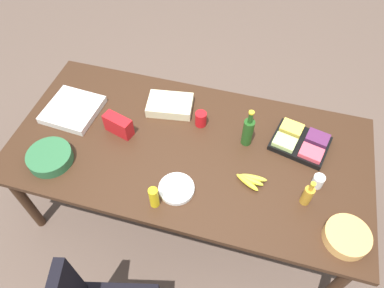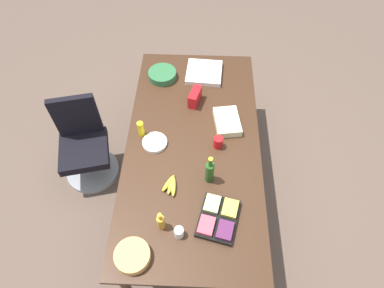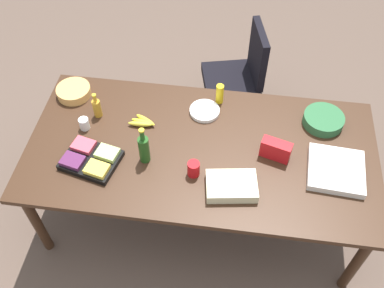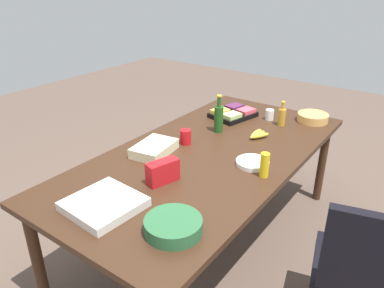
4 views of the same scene
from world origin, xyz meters
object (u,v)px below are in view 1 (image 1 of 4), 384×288
Objects in this scene: salad_bowl at (50,157)px; banana_bunch at (250,180)px; conference_table at (189,153)px; mustard_bottle at (154,197)px; paper_plate_stack at (177,189)px; pizza_box at (73,110)px; red_solo_cup at (201,119)px; dressing_bottle at (308,195)px; wine_bottle at (248,131)px; sheet_cake at (170,105)px; fruit_platter at (300,142)px; chip_bowl at (347,237)px; chip_bag_red at (118,125)px; paper_cup at (318,181)px.

banana_bunch is (1.28, 0.19, -0.01)m from salad_bowl.
conference_table is 0.49m from mustard_bottle.
paper_plate_stack is (0.02, -0.34, 0.08)m from conference_table.
pizza_box reaches higher than paper_plate_stack.
dressing_bottle reaches higher than red_solo_cup.
mustard_bottle is 0.61m from banana_bunch.
red_solo_cup is at bearing 81.46° from mustard_bottle.
mustard_bottle is 0.53× the size of wine_bottle.
paper_plate_stack is (0.25, -0.64, -0.02)m from sheet_cake.
salad_bowl is 0.69× the size of fruit_platter.
dressing_bottle is (1.01, -0.51, 0.04)m from sheet_cake.
mustard_bottle is at bearing -99.56° from conference_table.
conference_table is at bearing -53.03° from sheet_cake.
sheet_cake is 1.45× the size of paper_plate_stack.
wine_bottle is at bearing 141.15° from chip_bowl.
salad_bowl reaches higher than conference_table.
chip_bag_red is 1.23m from fruit_platter.
paper_cup is at bearing -24.18° from wine_bottle.
paper_cup is (1.34, -0.07, -0.03)m from chip_bag_red.
chip_bowl is at bearing -62.99° from fruit_platter.
sheet_cake reaches higher than banana_bunch.
conference_table is 6.67× the size of pizza_box.
paper_cup reaches higher than sheet_cake.
mustard_bottle is 0.79m from sheet_cake.
chip_bag_red is at bearing -170.32° from wine_bottle.
paper_cup is at bearing -1.18° from pizza_box.
dressing_bottle is at bearing 16.72° from mustard_bottle.
pizza_box is at bearing 98.10° from salad_bowl.
mustard_bottle reaches higher than paper_plate_stack.
chip_bag_red is 0.79× the size of chip_bowl.
mustard_bottle is 0.44× the size of pizza_box.
paper_cup is 0.28× the size of sheet_cake.
mustard_bottle is 0.55× the size of salad_bowl.
paper_plate_stack is at bearing 0.66° from salad_bowl.
paper_cup is (0.92, 0.39, -0.03)m from mustard_bottle.
conference_table is 0.43m from wine_bottle.
banana_bunch is (0.42, 0.18, 0.01)m from paper_plate_stack.
chip_bag_red is at bearing 170.91° from dressing_bottle.
wine_bottle is at bearing 155.82° from paper_cup.
fruit_platter is (0.79, 0.68, -0.05)m from mustard_bottle.
salad_bowl and fruit_platter have the same top height.
banana_bunch is at bearing 172.45° from dressing_bottle.
wine_bottle is at bearing 54.60° from paper_plate_stack.
banana_bunch is (-0.40, -0.09, -0.02)m from paper_cup.
pizza_box is at bearing 170.28° from dressing_bottle.
salad_bowl is at bearing -171.69° from banana_bunch.
mustard_bottle reaches higher than red_solo_cup.
mustard_bottle is at bearing -127.17° from paper_plate_stack.
dressing_bottle is at bearing -26.78° from sheet_cake.
red_solo_cup is at bearing 83.66° from conference_table.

